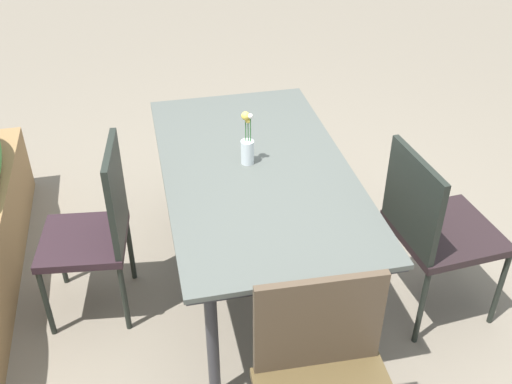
{
  "coord_description": "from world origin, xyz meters",
  "views": [
    {
      "loc": [
        -2.34,
        0.57,
        2.31
      ],
      "look_at": [
        0.08,
        0.04,
        0.59
      ],
      "focal_mm": 42.14,
      "sensor_mm": 36.0,
      "label": 1
    }
  ],
  "objects_px": {
    "dining_table": "(256,177)",
    "chair_far_side": "(97,225)",
    "chair_near_left": "(433,224)",
    "flower_vase": "(247,146)"
  },
  "relations": [
    {
      "from": "dining_table",
      "to": "chair_far_side",
      "type": "distance_m",
      "value": 0.81
    },
    {
      "from": "dining_table",
      "to": "chair_near_left",
      "type": "distance_m",
      "value": 0.89
    },
    {
      "from": "chair_near_left",
      "to": "chair_far_side",
      "type": "distance_m",
      "value": 1.62
    },
    {
      "from": "flower_vase",
      "to": "chair_far_side",
      "type": "bearing_deg",
      "value": 95.23
    },
    {
      "from": "dining_table",
      "to": "flower_vase",
      "type": "height_order",
      "value": "flower_vase"
    },
    {
      "from": "dining_table",
      "to": "chair_near_left",
      "type": "relative_size",
      "value": 1.78
    },
    {
      "from": "chair_near_left",
      "to": "flower_vase",
      "type": "bearing_deg",
      "value": -122.53
    },
    {
      "from": "dining_table",
      "to": "flower_vase",
      "type": "distance_m",
      "value": 0.16
    },
    {
      "from": "chair_near_left",
      "to": "chair_far_side",
      "type": "bearing_deg",
      "value": -107.7
    },
    {
      "from": "dining_table",
      "to": "chair_far_side",
      "type": "xyz_separation_m",
      "value": [
        -0.02,
        0.79,
        -0.16
      ]
    }
  ]
}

